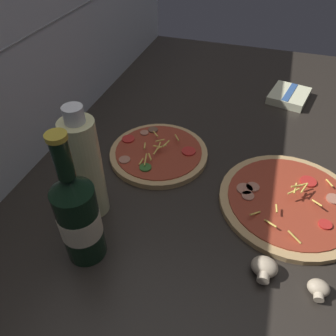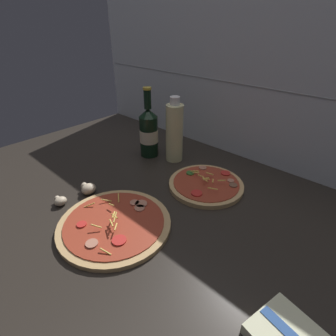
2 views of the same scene
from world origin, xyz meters
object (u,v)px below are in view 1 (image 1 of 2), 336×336
object	(u,v)px
pizza_near	(290,201)
pizza_far	(159,153)
mushroom_left	(319,289)
beer_bottle	(78,216)
dish_towel	(289,96)
mushroom_right	(264,268)
oil_bottle	(86,168)

from	to	relation	value
pizza_near	pizza_far	world-z (taller)	pizza_near
pizza_far	mushroom_left	size ratio (longest dim) A/B	6.35
mushroom_left	pizza_near	bearing A→B (deg)	15.18
beer_bottle	mushroom_left	bearing A→B (deg)	-83.90
pizza_near	dish_towel	bearing A→B (deg)	2.76
beer_bottle	mushroom_left	size ratio (longest dim) A/B	7.01
pizza_far	mushroom_left	bearing A→B (deg)	-125.11
pizza_near	mushroom_left	xyz separation A→B (cm)	(-19.29, -5.23, 0.50)
mushroom_right	mushroom_left	bearing A→B (deg)	-96.05
pizza_near	oil_bottle	size ratio (longest dim) A/B	1.22
pizza_near	beer_bottle	size ratio (longest dim) A/B	1.12
beer_bottle	oil_bottle	xyz separation A→B (cm)	(9.90, 3.79, 1.40)
beer_bottle	dish_towel	xyz separation A→B (cm)	(69.20, -33.07, -8.63)
pizza_far	dish_towel	bearing A→B (deg)	-37.31
pizza_near	beer_bottle	xyz separation A→B (cm)	(-23.62, 35.27, 9.08)
pizza_far	beer_bottle	size ratio (longest dim) A/B	0.91
pizza_far	mushroom_left	world-z (taller)	pizza_far
oil_bottle	mushroom_left	world-z (taller)	oil_bottle
dish_towel	pizza_far	bearing A→B (deg)	142.69
pizza_far	mushroom_right	bearing A→B (deg)	-131.79
pizza_far	oil_bottle	world-z (taller)	oil_bottle
mushroom_left	dish_towel	size ratio (longest dim) A/B	0.26
oil_bottle	mushroom_right	distance (cm)	36.91
mushroom_left	mushroom_right	xyz separation A→B (cm)	(0.95, 8.97, 0.36)
oil_bottle	mushroom_left	size ratio (longest dim) A/B	6.42
oil_bottle	pizza_near	bearing A→B (deg)	-70.64
pizza_near	oil_bottle	xyz separation A→B (cm)	(-13.72, 39.06, 10.48)
beer_bottle	mushroom_right	world-z (taller)	beer_bottle
beer_bottle	pizza_near	bearing A→B (deg)	-56.19
mushroom_left	mushroom_right	size ratio (longest dim) A/B	0.78
pizza_near	pizza_far	size ratio (longest dim) A/B	1.23
pizza_near	beer_bottle	bearing A→B (deg)	123.81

